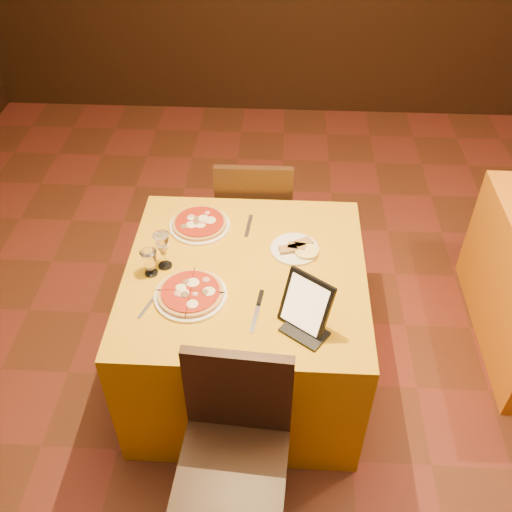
{
  "coord_description": "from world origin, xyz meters",
  "views": [
    {
      "loc": [
        -0.38,
        -1.38,
        2.53
      ],
      "look_at": [
        -0.48,
        0.48,
        0.86
      ],
      "focal_mm": 40.0,
      "sensor_mm": 36.0,
      "label": 1
    }
  ],
  "objects_px": {
    "main_table": "(246,325)",
    "pizza_far": "(200,224)",
    "wine_glass": "(163,250)",
    "tablet": "(306,304)",
    "chair_main_far": "(255,215)",
    "water_glass": "(150,263)",
    "chair_main_near": "(232,467)",
    "pizza_near": "(191,294)"
  },
  "relations": [
    {
      "from": "chair_main_near",
      "to": "pizza_near",
      "type": "bearing_deg",
      "value": 113.85
    },
    {
      "from": "tablet",
      "to": "chair_main_near",
      "type": "bearing_deg",
      "value": -82.8
    },
    {
      "from": "main_table",
      "to": "wine_glass",
      "type": "height_order",
      "value": "wine_glass"
    },
    {
      "from": "pizza_near",
      "to": "water_glass",
      "type": "distance_m",
      "value": 0.25
    },
    {
      "from": "chair_main_near",
      "to": "water_glass",
      "type": "xyz_separation_m",
      "value": [
        -0.42,
        0.76,
        0.36
      ]
    },
    {
      "from": "chair_main_far",
      "to": "pizza_near",
      "type": "bearing_deg",
      "value": 76.17
    },
    {
      "from": "pizza_near",
      "to": "tablet",
      "type": "height_order",
      "value": "tablet"
    },
    {
      "from": "wine_glass",
      "to": "water_glass",
      "type": "relative_size",
      "value": 1.46
    },
    {
      "from": "chair_main_near",
      "to": "tablet",
      "type": "xyz_separation_m",
      "value": [
        0.27,
        0.49,
        0.41
      ]
    },
    {
      "from": "main_table",
      "to": "pizza_far",
      "type": "relative_size",
      "value": 3.66
    },
    {
      "from": "chair_main_near",
      "to": "wine_glass",
      "type": "height_order",
      "value": "wine_glass"
    },
    {
      "from": "main_table",
      "to": "wine_glass",
      "type": "relative_size",
      "value": 5.79
    },
    {
      "from": "chair_main_near",
      "to": "chair_main_far",
      "type": "height_order",
      "value": "same"
    },
    {
      "from": "main_table",
      "to": "water_glass",
      "type": "height_order",
      "value": "water_glass"
    },
    {
      "from": "chair_main_far",
      "to": "pizza_far",
      "type": "relative_size",
      "value": 3.03
    },
    {
      "from": "main_table",
      "to": "chair_main_far",
      "type": "xyz_separation_m",
      "value": [
        -0.0,
        0.8,
        0.08
      ]
    },
    {
      "from": "pizza_far",
      "to": "wine_glass",
      "type": "height_order",
      "value": "wine_glass"
    },
    {
      "from": "main_table",
      "to": "water_glass",
      "type": "distance_m",
      "value": 0.61
    },
    {
      "from": "main_table",
      "to": "tablet",
      "type": "xyz_separation_m",
      "value": [
        0.27,
        -0.31,
        0.49
      ]
    },
    {
      "from": "wine_glass",
      "to": "tablet",
      "type": "distance_m",
      "value": 0.71
    },
    {
      "from": "main_table",
      "to": "pizza_far",
      "type": "bearing_deg",
      "value": 129.01
    },
    {
      "from": "pizza_near",
      "to": "pizza_far",
      "type": "bearing_deg",
      "value": 92.66
    },
    {
      "from": "pizza_near",
      "to": "tablet",
      "type": "bearing_deg",
      "value": -14.69
    },
    {
      "from": "main_table",
      "to": "chair_main_far",
      "type": "distance_m",
      "value": 0.8
    },
    {
      "from": "chair_main_near",
      "to": "wine_glass",
      "type": "distance_m",
      "value": 0.97
    },
    {
      "from": "pizza_near",
      "to": "pizza_far",
      "type": "xyz_separation_m",
      "value": [
        -0.02,
        0.48,
        -0.0
      ]
    },
    {
      "from": "pizza_far",
      "to": "water_glass",
      "type": "distance_m",
      "value": 0.39
    },
    {
      "from": "pizza_far",
      "to": "chair_main_near",
      "type": "bearing_deg",
      "value": -77.33
    },
    {
      "from": "pizza_near",
      "to": "chair_main_far",
      "type": "bearing_deg",
      "value": 76.98
    },
    {
      "from": "chair_main_far",
      "to": "water_glass",
      "type": "height_order",
      "value": "chair_main_far"
    },
    {
      "from": "chair_main_near",
      "to": "pizza_far",
      "type": "xyz_separation_m",
      "value": [
        -0.25,
        1.1,
        0.31
      ]
    },
    {
      "from": "pizza_near",
      "to": "wine_glass",
      "type": "height_order",
      "value": "wine_glass"
    },
    {
      "from": "main_table",
      "to": "chair_main_near",
      "type": "bearing_deg",
      "value": -90.0
    },
    {
      "from": "main_table",
      "to": "pizza_far",
      "type": "distance_m",
      "value": 0.55
    },
    {
      "from": "chair_main_near",
      "to": "wine_glass",
      "type": "bearing_deg",
      "value": 118.46
    },
    {
      "from": "tablet",
      "to": "chair_main_far",
      "type": "bearing_deg",
      "value": 139.21
    },
    {
      "from": "main_table",
      "to": "pizza_near",
      "type": "xyz_separation_m",
      "value": [
        -0.23,
        -0.18,
        0.39
      ]
    },
    {
      "from": "chair_main_far",
      "to": "water_glass",
      "type": "distance_m",
      "value": 1.01
    },
    {
      "from": "pizza_far",
      "to": "tablet",
      "type": "xyz_separation_m",
      "value": [
        0.51,
        -0.61,
        0.1
      ]
    },
    {
      "from": "main_table",
      "to": "wine_glass",
      "type": "distance_m",
      "value": 0.6
    },
    {
      "from": "chair_main_far",
      "to": "water_glass",
      "type": "bearing_deg",
      "value": 62.39
    },
    {
      "from": "wine_glass",
      "to": "chair_main_far",
      "type": "bearing_deg",
      "value": 64.84
    }
  ]
}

